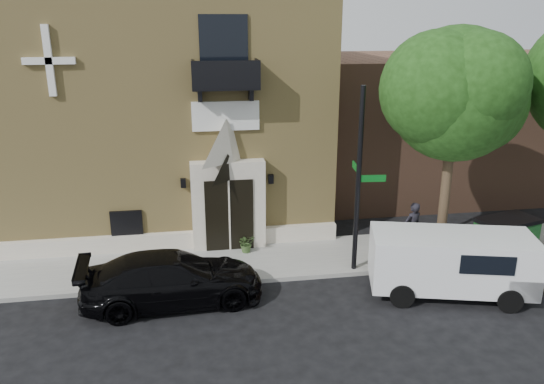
{
  "coord_description": "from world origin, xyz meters",
  "views": [
    {
      "loc": [
        -2.27,
        -15.04,
        8.09
      ],
      "look_at": [
        0.45,
        2.0,
        2.4
      ],
      "focal_mm": 35.0,
      "sensor_mm": 36.0,
      "label": 1
    }
  ],
  "objects_px": {
    "fire_hydrant": "(395,250)",
    "cargo_van": "(457,262)",
    "black_sedan": "(172,279)",
    "dumpster": "(506,236)",
    "street_sign": "(359,181)",
    "pedestrian_near": "(412,228)"
  },
  "relations": [
    {
      "from": "street_sign",
      "to": "fire_hydrant",
      "type": "distance_m",
      "value": 3.02
    },
    {
      "from": "cargo_van",
      "to": "street_sign",
      "type": "xyz_separation_m",
      "value": [
        -2.57,
        1.93,
        2.09
      ]
    },
    {
      "from": "fire_hydrant",
      "to": "cargo_van",
      "type": "bearing_deg",
      "value": -64.32
    },
    {
      "from": "black_sedan",
      "to": "cargo_van",
      "type": "distance_m",
      "value": 8.54
    },
    {
      "from": "cargo_van",
      "to": "street_sign",
      "type": "bearing_deg",
      "value": 157.58
    },
    {
      "from": "black_sedan",
      "to": "pedestrian_near",
      "type": "distance_m",
      "value": 8.47
    },
    {
      "from": "dumpster",
      "to": "pedestrian_near",
      "type": "xyz_separation_m",
      "value": [
        -3.19,
        0.64,
        0.26
      ]
    },
    {
      "from": "pedestrian_near",
      "to": "dumpster",
      "type": "bearing_deg",
      "value": 150.34
    },
    {
      "from": "pedestrian_near",
      "to": "cargo_van",
      "type": "bearing_deg",
      "value": 76.72
    },
    {
      "from": "black_sedan",
      "to": "cargo_van",
      "type": "bearing_deg",
      "value": -99.99
    },
    {
      "from": "black_sedan",
      "to": "street_sign",
      "type": "distance_m",
      "value": 6.48
    },
    {
      "from": "cargo_van",
      "to": "pedestrian_near",
      "type": "distance_m",
      "value": 2.77
    },
    {
      "from": "cargo_van",
      "to": "pedestrian_near",
      "type": "height_order",
      "value": "pedestrian_near"
    },
    {
      "from": "street_sign",
      "to": "fire_hydrant",
      "type": "xyz_separation_m",
      "value": [
        1.51,
        0.27,
        -2.6
      ]
    },
    {
      "from": "black_sedan",
      "to": "cargo_van",
      "type": "relative_size",
      "value": 1.04
    },
    {
      "from": "black_sedan",
      "to": "cargo_van",
      "type": "height_order",
      "value": "cargo_van"
    },
    {
      "from": "dumpster",
      "to": "cargo_van",
      "type": "bearing_deg",
      "value": -159.72
    },
    {
      "from": "dumpster",
      "to": "pedestrian_near",
      "type": "distance_m",
      "value": 3.26
    },
    {
      "from": "black_sedan",
      "to": "dumpster",
      "type": "relative_size",
      "value": 2.31
    },
    {
      "from": "cargo_van",
      "to": "dumpster",
      "type": "distance_m",
      "value": 3.64
    },
    {
      "from": "fire_hydrant",
      "to": "pedestrian_near",
      "type": "distance_m",
      "value": 1.11
    },
    {
      "from": "street_sign",
      "to": "pedestrian_near",
      "type": "distance_m",
      "value": 3.23
    }
  ]
}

